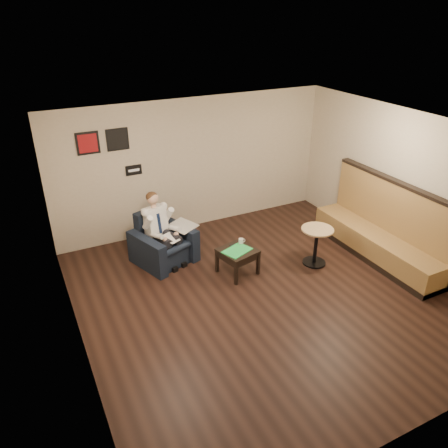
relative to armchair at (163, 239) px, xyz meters
name	(u,v)px	position (x,y,z in m)	size (l,w,h in m)	color
ground	(266,296)	(1.16, -1.85, -0.47)	(6.00, 6.00, 0.00)	black
wall_back	(194,165)	(1.16, 1.15, 0.93)	(6.00, 0.02, 2.80)	beige
wall_front	(429,341)	(1.16, -4.85, 0.93)	(6.00, 0.02, 2.80)	beige
wall_left	(71,269)	(-1.84, -1.85, 0.93)	(0.02, 6.00, 2.80)	beige
wall_right	(410,189)	(4.16, -1.85, 0.93)	(0.02, 6.00, 2.80)	beige
ceiling	(275,133)	(1.16, -1.85, 2.33)	(6.00, 6.00, 0.02)	white
seating_sign	(134,170)	(-0.14, 1.14, 1.03)	(0.32, 0.02, 0.20)	black
art_print_left	(88,143)	(-0.94, 1.14, 1.68)	(0.42, 0.03, 0.42)	maroon
art_print_right	(117,139)	(-0.39, 1.14, 1.68)	(0.42, 0.03, 0.42)	black
armchair	(163,239)	(0.00, 0.00, 0.00)	(0.98, 0.98, 0.95)	black
seated_man	(167,233)	(0.04, -0.12, 0.18)	(0.62, 0.93, 1.30)	white
lap_papers	(171,238)	(0.07, -0.21, 0.11)	(0.22, 0.31, 0.01)	white
newspaper	(182,226)	(0.41, 0.03, 0.17)	(0.41, 0.51, 0.01)	silver
side_table	(237,261)	(1.05, -1.00, -0.23)	(0.60, 0.60, 0.49)	black
green_folder	(237,251)	(1.03, -1.03, 0.02)	(0.49, 0.35, 0.01)	#2AD456
coffee_mug	(241,241)	(1.21, -0.83, 0.07)	(0.09, 0.09, 0.10)	white
smartphone	(234,245)	(1.06, -0.82, 0.02)	(0.15, 0.08, 0.01)	black
banquette	(381,222)	(3.75, -1.69, 0.28)	(0.70, 2.93, 1.50)	olive
cafe_table	(316,246)	(2.52, -1.37, -0.10)	(0.60, 0.60, 0.74)	tan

